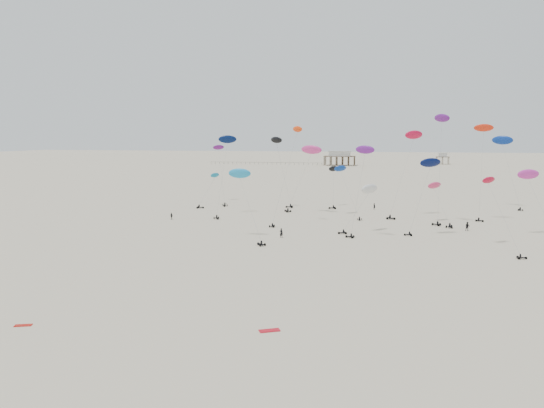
% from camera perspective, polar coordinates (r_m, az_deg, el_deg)
% --- Properties ---
extents(ground_plane, '(900.00, 900.00, 0.00)m').
position_cam_1_polar(ground_plane, '(214.98, 6.38, 1.92)').
color(ground_plane, beige).
extents(pavilion_main, '(21.00, 13.00, 9.80)m').
position_cam_1_polar(pavilion_main, '(364.64, 7.28, 4.81)').
color(pavilion_main, brown).
rests_on(pavilion_main, ground).
extents(pavilion_small, '(9.00, 7.00, 8.00)m').
position_cam_1_polar(pavilion_small, '(395.07, 17.87, 4.60)').
color(pavilion_small, brown).
rests_on(pavilion_small, ground).
extents(pier_fence, '(80.20, 0.20, 1.50)m').
position_cam_1_polar(pier_fence, '(372.99, -0.73, 4.40)').
color(pier_fence, black).
rests_on(pier_fence, ground).
extents(rig_0, '(8.42, 14.00, 16.20)m').
position_cam_1_polar(rig_0, '(137.62, 7.73, 2.82)').
color(rig_0, black).
rests_on(rig_0, ground).
extents(rig_1, '(5.95, 13.87, 23.83)m').
position_cam_1_polar(rig_1, '(123.82, 1.85, 4.57)').
color(rig_1, black).
rests_on(rig_1, ground).
extents(rig_2, '(3.66, 11.11, 12.53)m').
position_cam_1_polar(rig_2, '(152.93, 6.59, 2.20)').
color(rig_2, black).
rests_on(rig_2, ground).
extents(rig_3, '(9.32, 17.80, 22.11)m').
position_cam_1_polar(rig_3, '(162.84, -5.55, 4.00)').
color(rig_3, black).
rests_on(rig_3, ground).
extents(rig_4, '(4.64, 7.85, 23.37)m').
position_cam_1_polar(rig_4, '(138.72, 21.74, 5.91)').
color(rig_4, black).
rests_on(rig_4, ground).
extents(rig_5, '(6.18, 13.88, 12.79)m').
position_cam_1_polar(rig_5, '(130.34, 17.51, 0.76)').
color(rig_5, black).
rests_on(rig_5, ground).
extents(rig_6, '(5.04, 15.06, 21.74)m').
position_cam_1_polar(rig_6, '(138.75, -5.02, 5.40)').
color(rig_6, black).
rests_on(rig_6, ground).
extents(rig_7, '(6.03, 15.49, 17.40)m').
position_cam_1_polar(rig_7, '(105.01, 23.02, 0.49)').
color(rig_7, black).
rests_on(rig_7, ground).
extents(rig_8, '(10.63, 5.83, 18.15)m').
position_cam_1_polar(rig_8, '(141.49, 3.95, 5.08)').
color(rig_8, black).
rests_on(rig_8, ground).
extents(rig_9, '(4.53, 11.50, 25.64)m').
position_cam_1_polar(rig_9, '(130.80, 17.70, 6.45)').
color(rig_9, black).
rests_on(rig_9, ground).
extents(rig_10, '(8.06, 6.25, 20.16)m').
position_cam_1_polar(rig_10, '(152.01, 0.88, 4.92)').
color(rig_10, black).
rests_on(rig_10, ground).
extents(rig_11, '(3.80, 12.47, 12.35)m').
position_cam_1_polar(rig_11, '(154.33, -6.90, 1.56)').
color(rig_11, black).
rests_on(rig_11, ground).
extents(rig_12, '(5.58, 5.93, 18.56)m').
position_cam_1_polar(rig_12, '(108.49, 9.63, 3.74)').
color(rig_12, black).
rests_on(rig_12, ground).
extents(rig_13, '(8.37, 9.21, 11.16)m').
position_cam_1_polar(rig_13, '(115.00, 10.01, 0.94)').
color(rig_13, black).
rests_on(rig_13, ground).
extents(rig_14, '(9.38, 14.49, 22.85)m').
position_cam_1_polar(rig_14, '(140.08, 14.58, 5.67)').
color(rig_14, black).
rests_on(rig_14, ground).
extents(rig_15, '(7.10, 13.97, 21.42)m').
position_cam_1_polar(rig_15, '(166.92, 23.71, 5.62)').
color(rig_15, black).
rests_on(rig_15, ground).
extents(rig_16, '(6.29, 15.61, 16.98)m').
position_cam_1_polar(rig_16, '(120.44, 26.29, 1.74)').
color(rig_16, black).
rests_on(rig_16, ground).
extents(rig_17, '(10.22, 11.61, 16.24)m').
position_cam_1_polar(rig_17, '(106.15, -3.08, 1.94)').
color(rig_17, black).
rests_on(rig_17, ground).
extents(rig_18, '(7.52, 6.39, 16.04)m').
position_cam_1_polar(rig_18, '(113.87, 16.40, 3.39)').
color(rig_18, black).
rests_on(rig_18, ground).
extents(spectator_0, '(0.94, 0.76, 2.24)m').
position_cam_1_polar(spectator_0, '(106.65, 1.01, -3.63)').
color(spectator_0, black).
rests_on(spectator_0, ground).
extents(spectator_1, '(1.18, 0.75, 2.32)m').
position_cam_1_polar(spectator_1, '(121.53, 20.27, -2.73)').
color(spectator_1, black).
rests_on(spectator_1, ground).
extents(spectator_2, '(1.29, 1.00, 1.93)m').
position_cam_1_polar(spectator_2, '(131.76, -10.76, -1.64)').
color(spectator_2, black).
rests_on(spectator_2, ground).
extents(spectator_3, '(0.91, 0.86, 2.07)m').
position_cam_1_polar(spectator_3, '(149.36, 10.94, -0.58)').
color(spectator_3, black).
rests_on(spectator_3, ground).
extents(grounded_kite_a, '(2.37, 1.80, 0.08)m').
position_cam_1_polar(grounded_kite_a, '(57.29, -0.28, -13.49)').
color(grounded_kite_a, red).
rests_on(grounded_kite_a, ground).
extents(grounded_kite_b, '(1.93, 1.29, 0.07)m').
position_cam_1_polar(grounded_kite_b, '(64.61, -25.20, -11.75)').
color(grounded_kite_b, '#B8140B').
rests_on(grounded_kite_b, ground).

